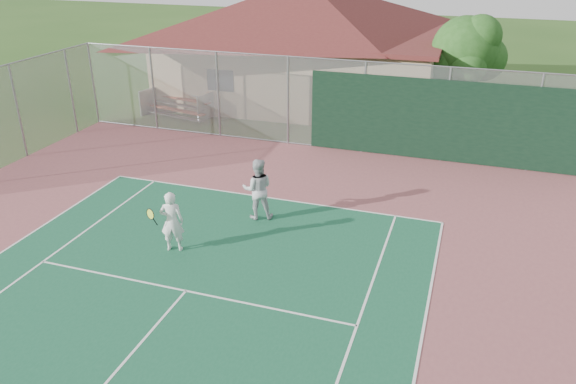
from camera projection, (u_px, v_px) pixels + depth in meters
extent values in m
cylinder|color=gray|center=(93.00, 84.00, 24.56)|extent=(0.08, 0.08, 3.50)
cylinder|color=gray|center=(153.00, 89.00, 23.69)|extent=(0.08, 0.08, 3.50)
cylinder|color=gray|center=(218.00, 95.00, 22.83)|extent=(0.08, 0.08, 3.50)
cylinder|color=gray|center=(288.00, 101.00, 21.96)|extent=(0.08, 0.08, 3.50)
cylinder|color=gray|center=(363.00, 108.00, 21.10)|extent=(0.08, 0.08, 3.50)
cylinder|color=gray|center=(445.00, 116.00, 20.23)|extent=(0.08, 0.08, 3.50)
cylinder|color=gray|center=(535.00, 124.00, 19.37)|extent=(0.08, 0.08, 3.50)
cylinder|color=gray|center=(313.00, 58.00, 20.94)|extent=(20.00, 0.05, 0.05)
cylinder|color=gray|center=(312.00, 145.00, 22.38)|extent=(20.00, 0.05, 0.05)
cube|color=#999EA0|center=(312.00, 104.00, 21.67)|extent=(20.00, 0.02, 3.50)
cube|color=black|center=(445.00, 121.00, 20.27)|extent=(10.00, 0.04, 3.00)
cylinder|color=gray|center=(71.00, 92.00, 23.27)|extent=(0.08, 0.08, 3.50)
cylinder|color=gray|center=(18.00, 112.00, 20.68)|extent=(0.08, 0.08, 3.50)
cube|color=#999EA0|center=(18.00, 112.00, 20.68)|extent=(0.02, 9.00, 3.50)
cube|color=tan|center=(305.00, 67.00, 28.28)|extent=(13.00, 8.78, 3.22)
cube|color=maroon|center=(305.00, 34.00, 27.59)|extent=(13.55, 9.32, 0.19)
cube|color=black|center=(323.00, 102.00, 24.14)|extent=(0.97, 0.06, 2.25)
cube|color=#A54526|center=(177.00, 110.00, 25.76)|extent=(3.16, 1.02, 0.05)
cube|color=#B2B5BA|center=(174.00, 116.00, 25.62)|extent=(3.15, 0.99, 0.04)
cube|color=#A54526|center=(182.00, 99.00, 26.11)|extent=(3.16, 1.02, 0.05)
cube|color=#B2B5BA|center=(180.00, 105.00, 25.97)|extent=(3.15, 0.99, 0.04)
cube|color=#A54526|center=(187.00, 88.00, 26.46)|extent=(3.16, 1.02, 0.05)
cube|color=#B2B5BA|center=(185.00, 94.00, 26.32)|extent=(3.15, 0.99, 0.04)
cube|color=#B2B5BA|center=(154.00, 99.00, 26.60)|extent=(0.50, 1.87, 1.17)
cube|color=#B2B5BA|center=(211.00, 105.00, 25.75)|extent=(0.50, 1.87, 1.17)
cylinder|color=#352313|center=(459.00, 95.00, 24.83)|extent=(0.32, 0.32, 2.50)
sphere|color=#1F4B17|center=(465.00, 50.00, 24.02)|extent=(2.85, 2.85, 2.85)
sphere|color=#1F4B17|center=(484.00, 58.00, 24.17)|extent=(1.96, 1.96, 1.96)
sphere|color=#1F4B17|center=(446.00, 61.00, 24.10)|extent=(1.78, 1.78, 1.78)
sphere|color=#1F4B17|center=(467.00, 66.00, 23.50)|extent=(1.60, 1.60, 1.60)
sphere|color=#1F4B17|center=(459.00, 51.00, 24.78)|extent=(1.78, 1.78, 1.78)
sphere|color=#1F4B17|center=(480.00, 36.00, 23.45)|extent=(1.78, 1.78, 1.78)
imported|color=silver|center=(172.00, 222.00, 14.67)|extent=(0.71, 0.57, 1.68)
imported|color=#B3B6B9|center=(258.00, 190.00, 16.35)|extent=(1.09, 0.98, 1.85)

